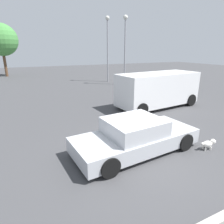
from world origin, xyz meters
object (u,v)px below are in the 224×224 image
object	(u,v)px
van_white	(158,89)
dog	(209,144)
light_post_mid	(108,39)
sedan_foreground	(135,136)
light_post_far	(125,39)

from	to	relation	value
van_white	dog	bearing A→B (deg)	-114.57
dog	van_white	distance (m)	5.78
dog	van_white	size ratio (longest dim) A/B	0.11
van_white	light_post_mid	world-z (taller)	light_post_mid
dog	van_white	bearing A→B (deg)	79.69
dog	van_white	world-z (taller)	van_white
van_white	light_post_mid	xyz separation A→B (m)	(1.32, 10.66, 3.46)
light_post_mid	dog	bearing A→B (deg)	-101.15
sedan_foreground	dog	bearing A→B (deg)	-28.48
dog	light_post_mid	bearing A→B (deg)	87.37
van_white	light_post_far	size ratio (longest dim) A/B	0.83
light_post_mid	light_post_far	distance (m)	2.68
sedan_foreground	light_post_far	bearing A→B (deg)	57.83
light_post_mid	light_post_far	bearing A→B (deg)	-74.07
light_post_far	van_white	bearing A→B (deg)	-104.29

